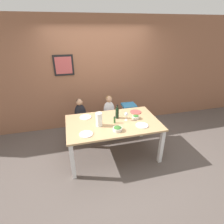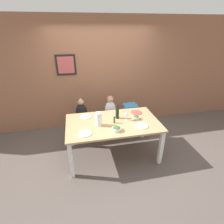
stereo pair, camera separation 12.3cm
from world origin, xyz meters
name	(u,v)px [view 2 (the right image)]	position (x,y,z in m)	size (l,w,h in m)	color
ground_plane	(113,153)	(0.00, 0.00, 0.00)	(14.00, 14.00, 0.00)	#564C47
wall_back	(101,75)	(0.00, 1.39, 1.35)	(10.00, 0.09, 2.70)	#8E5B42
dining_table	(113,126)	(0.00, 0.00, 0.68)	(1.79, 1.06, 0.77)	tan
chair_far_left	(82,123)	(-0.57, 0.76, 0.38)	(0.38, 0.36, 0.46)	silver
chair_far_center	(110,120)	(0.10, 0.76, 0.38)	(0.38, 0.36, 0.46)	silver
chair_right_highchair	(130,112)	(0.60, 0.76, 0.57)	(0.32, 0.31, 0.75)	silver
person_child_left	(81,110)	(-0.57, 0.76, 0.74)	(0.26, 0.16, 0.55)	black
person_child_center	(110,107)	(0.10, 0.76, 0.74)	(0.26, 0.16, 0.55)	silver
wine_bottle	(117,113)	(0.12, 0.14, 0.88)	(0.07, 0.07, 0.30)	black
paper_towel_roll	(99,119)	(-0.28, -0.07, 0.90)	(0.12, 0.12, 0.27)	white
wine_glass_near	(126,115)	(0.27, 0.01, 0.89)	(0.07, 0.07, 0.17)	white
salad_bowl_large	(117,129)	(0.00, -0.32, 0.81)	(0.17, 0.17, 0.08)	silver
salad_bowl_small	(136,117)	(0.48, 0.02, 0.81)	(0.14, 0.14, 0.08)	silver
dinner_plate_front_left	(85,133)	(-0.56, -0.30, 0.77)	(0.24, 0.24, 0.01)	silver
dinner_plate_back_left	(86,117)	(-0.50, 0.33, 0.77)	(0.24, 0.24, 0.01)	silver
dinner_plate_back_right	(136,112)	(0.58, 0.29, 0.77)	(0.24, 0.24, 0.01)	#D14C47
dinner_plate_front_right	(142,126)	(0.49, -0.26, 0.77)	(0.24, 0.24, 0.01)	silver
condiment_bottle_hot_sauce	(114,120)	(0.02, -0.04, 0.84)	(0.04, 0.04, 0.15)	#336633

